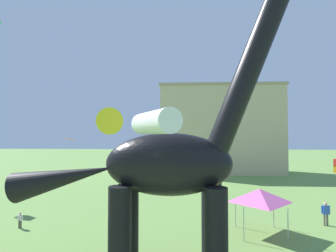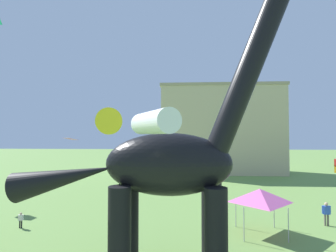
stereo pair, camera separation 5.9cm
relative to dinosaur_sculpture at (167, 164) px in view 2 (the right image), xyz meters
name	(u,v)px [view 2 (the right image)]	position (x,y,z in m)	size (l,w,h in m)	color
dinosaur_sculpture	(167,164)	(0.00, 0.00, 0.00)	(13.85, 2.93, 14.47)	black
person_watching_child	(21,219)	(-10.83, 6.05, -4.57)	(0.41, 0.18, 1.10)	black
person_strolling_adult	(326,212)	(11.14, 7.91, -4.21)	(0.63, 0.28, 1.69)	#6B6056
festival_canopy_tent	(260,196)	(5.84, 5.92, -2.69)	(3.15, 3.15, 3.00)	#B2B2B7
kite_high_left	(144,122)	(-0.47, -4.15, 1.77)	(2.80, 2.78, 0.80)	white
kite_far_right	(70,139)	(-10.78, 14.13, 0.99)	(1.84, 1.82, 0.23)	pink
background_building_block	(221,129)	(7.21, 35.99, 2.44)	(21.07, 8.32, 15.32)	#CCB78E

